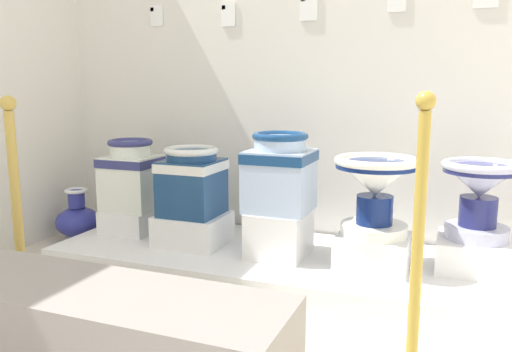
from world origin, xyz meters
name	(u,v)px	position (x,y,z in m)	size (l,w,h in m)	color
wall_back	(306,6)	(1.61, 2.58, 1.45)	(3.42, 0.06, 2.89)	silver
display_platform	(277,262)	(1.61, 2.10, 0.06)	(2.43, 0.85, 0.11)	white
plinth_block_squat_floral	(133,220)	(0.65, 2.17, 0.18)	(0.30, 0.32, 0.14)	white
antique_toilet_squat_floral	(132,174)	(0.65, 2.17, 0.47)	(0.32, 0.29, 0.43)	white
plinth_block_rightmost	(193,229)	(1.12, 2.07, 0.20)	(0.37, 0.33, 0.17)	white
antique_toilet_rightmost	(192,179)	(1.12, 2.07, 0.49)	(0.31, 0.31, 0.38)	navy
plinth_block_slender_white	(279,233)	(1.64, 2.06, 0.23)	(0.29, 0.33, 0.24)	white
antique_toilet_slender_white	(280,171)	(1.64, 2.06, 0.56)	(0.33, 0.32, 0.41)	#B0C8E8
plinth_block_central_ornate	(373,251)	(2.13, 2.05, 0.20)	(0.34, 0.29, 0.17)	white
antique_toilet_central_ornate	(376,184)	(2.13, 2.05, 0.53)	(0.40, 0.40, 0.38)	white
plinth_block_leftmost	(475,254)	(2.59, 2.20, 0.19)	(0.35, 0.34, 0.16)	white
antique_toilet_leftmost	(480,189)	(2.59, 2.20, 0.51)	(0.36, 0.36, 0.38)	silver
info_placard_first	(156,15)	(0.63, 2.54, 1.44)	(0.09, 0.01, 0.13)	white
info_placard_second	(228,14)	(1.13, 2.54, 1.42)	(0.09, 0.01, 0.14)	white
info_placard_third	(309,7)	(1.64, 2.54, 1.44)	(0.11, 0.01, 0.15)	white
info_placard_fourth	(397,0)	(2.12, 2.54, 1.45)	(0.10, 0.01, 0.12)	white
decorative_vase_spare	(78,220)	(0.22, 2.17, 0.14)	(0.28, 0.28, 0.34)	white
stanchion_post_near_left	(20,254)	(0.80, 1.16, 0.30)	(0.24, 0.24, 0.96)	gold
stanchion_post_near_right	(415,295)	(2.38, 1.32, 0.30)	(0.24, 0.24, 0.98)	gold
museum_bench	(86,347)	(1.45, 0.77, 0.20)	(1.30, 0.36, 0.40)	gray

